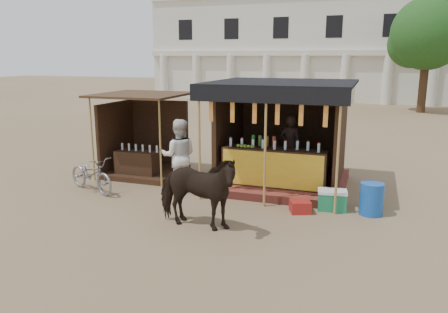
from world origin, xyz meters
TOP-DOWN VIEW (x-y plane):
  - ground at (0.00, 0.00)m, footprint 120.00×120.00m
  - main_stall at (1.01, 3.36)m, footprint 3.60×3.61m
  - secondary_stall at (-3.17, 3.24)m, footprint 2.40×2.40m
  - cow at (0.04, -0.20)m, footprint 1.88×0.94m
  - motorbike at (-3.48, 1.24)m, footprint 1.86×1.23m
  - bystander at (-1.35, 2.00)m, footprint 1.10×0.98m
  - blue_barrel at (3.35, 1.79)m, footprint 0.64×0.64m
  - red_crate at (1.86, 1.42)m, footprint 0.55×0.54m
  - cooler at (2.51, 1.82)m, footprint 0.69×0.52m
  - background_building at (-2.00, 29.94)m, footprint 26.00×7.45m
  - tree at (5.81, 22.14)m, footprint 4.50×4.40m

SIDE VIEW (x-z plane):
  - ground at x=0.00m, z-range 0.00..0.00m
  - red_crate at x=1.86m, z-range 0.00..0.27m
  - cooler at x=2.51m, z-range 0.00..0.46m
  - blue_barrel at x=3.35m, z-range 0.00..0.71m
  - motorbike at x=-3.48m, z-range 0.00..0.93m
  - cow at x=0.04m, z-range 0.00..1.55m
  - secondary_stall at x=-3.17m, z-range -0.34..2.04m
  - bystander at x=-1.35m, z-range 0.00..1.87m
  - main_stall at x=1.01m, z-range -0.36..2.42m
  - background_building at x=-2.00m, z-range -0.11..8.07m
  - tree at x=5.81m, z-range 1.13..8.13m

